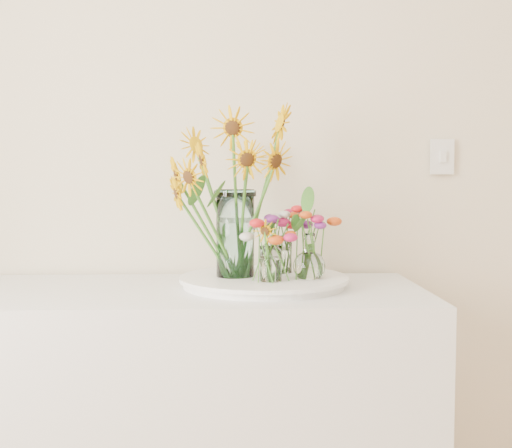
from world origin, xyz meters
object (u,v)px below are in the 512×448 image
Objects in this scene: small_vase_a at (271,264)px; small_vase_b at (309,257)px; counter at (188,437)px; small_vase_c at (281,255)px; tray at (264,282)px; mason_jar at (235,234)px.

small_vase_b is (0.12, 0.05, 0.02)m from small_vase_a.
small_vase_c is (0.29, 0.12, 0.54)m from counter.
small_vase_c is at bearing 76.46° from small_vase_a.
tray is (0.23, 0.04, 0.46)m from counter.
counter is 0.65m from small_vase_b.
small_vase_b is (0.36, -0.00, 0.54)m from counter.
small_vase_b is at bearing -17.03° from tray.
counter is 5.22× the size of mason_jar.
small_vase_c reaches higher than counter.
small_vase_b is at bearing -12.37° from mason_jar.
tray is 0.17m from mason_jar.
mason_jar is 0.23m from small_vase_b.
small_vase_c is at bearing 121.69° from small_vase_b.
small_vase_c reaches higher than small_vase_a.
small_vase_b is 1.15× the size of small_vase_c.
mason_jar is at bearing 17.59° from counter.
tray reaches higher than counter.
mason_jar is 0.16m from small_vase_a.
small_vase_c is (0.06, 0.08, 0.07)m from tray.
small_vase_a is at bearing -43.34° from mason_jar.
counter is 2.88× the size of tray.
small_vase_a is at bearing -103.54° from small_vase_c.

